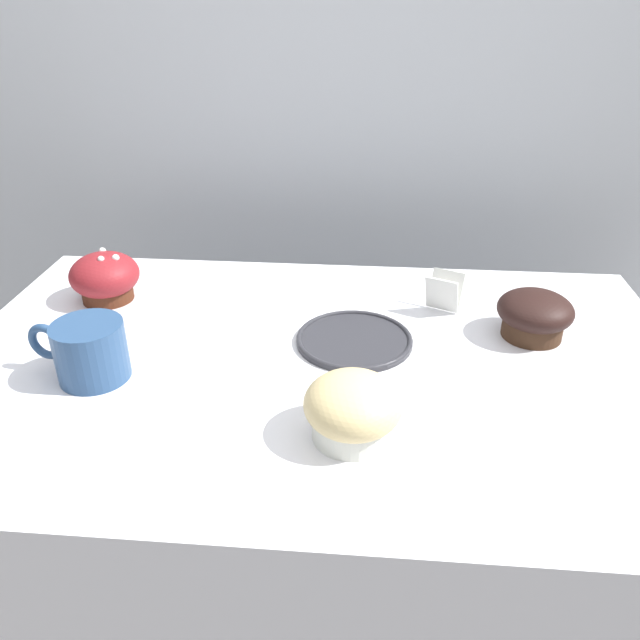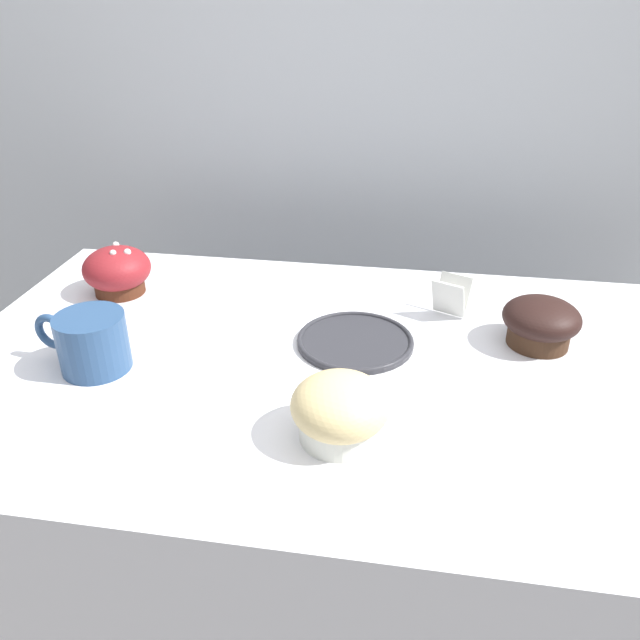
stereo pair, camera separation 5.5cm
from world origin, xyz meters
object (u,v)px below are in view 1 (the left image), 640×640
muffin_front_center (534,314)px  serving_plate (354,339)px  coffee_cup (89,350)px  muffin_back_left (353,409)px  muffin_back_right (105,278)px

muffin_front_center → serving_plate: bearing=-171.0°
coffee_cup → serving_plate: size_ratio=0.82×
muffin_back_left → muffin_back_right: (-0.40, 0.31, 0.00)m
muffin_back_left → coffee_cup: (-0.34, 0.09, 0.00)m
serving_plate → muffin_back_right: bearing=165.5°
muffin_front_center → muffin_back_right: muffin_back_right is taller
coffee_cup → muffin_front_center: bearing=14.8°
muffin_back_right → coffee_cup: bearing=-73.1°
coffee_cup → serving_plate: bearing=19.1°
muffin_front_center → serving_plate: muffin_front_center is taller
muffin_back_left → serving_plate: 0.21m
coffee_cup → muffin_back_right: bearing=106.9°
muffin_back_left → muffin_back_right: size_ratio=1.02×
coffee_cup → serving_plate: 0.35m
serving_plate → muffin_front_center: bearing=9.0°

